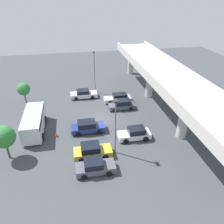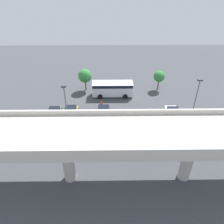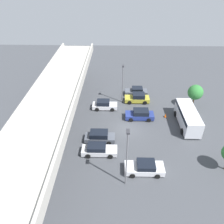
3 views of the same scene
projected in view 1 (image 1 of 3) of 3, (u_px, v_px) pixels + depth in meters
name	position (u px, v px, depth m)	size (l,w,h in m)	color
ground_plane	(100.00, 119.00, 33.94)	(84.69, 84.69, 0.00)	#424449
highway_overpass	(166.00, 79.00, 32.70)	(40.83, 6.52, 7.43)	#BCB7AD
parked_car_0	(84.00, 94.00, 40.45)	(2.23, 4.84, 1.51)	silver
parked_car_1	(118.00, 98.00, 38.88)	(2.01, 4.79, 1.52)	silver
parked_car_2	(122.00, 105.00, 36.60)	(2.04, 4.33, 1.59)	#515660
parked_car_3	(88.00, 127.00, 30.66)	(2.19, 4.70, 1.64)	navy
parked_car_4	(135.00, 134.00, 29.24)	(2.04, 4.36, 1.62)	silver
parked_car_5	(92.00, 151.00, 26.08)	(2.19, 4.54, 1.69)	gold
parked_car_6	(95.00, 167.00, 23.83)	(2.09, 4.32, 1.55)	#515660
shuttle_bus	(34.00, 121.00, 30.37)	(7.57, 2.77, 2.71)	silver
lamp_post_near_aisle	(94.00, 69.00, 40.50)	(0.70, 0.35, 7.99)	slate
lamp_post_mid_lot	(115.00, 123.00, 24.95)	(0.70, 0.35, 7.22)	slate
tree_front_left	(24.00, 89.00, 37.22)	(2.17, 2.17, 3.88)	brown
tree_front_centre	(4.00, 137.00, 24.73)	(2.62, 2.62, 4.34)	brown
traffic_cone	(56.00, 135.00, 29.77)	(0.44, 0.44, 0.70)	black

